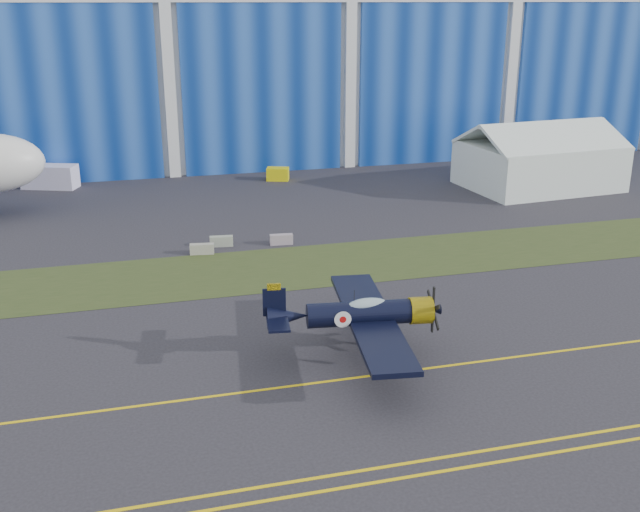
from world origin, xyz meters
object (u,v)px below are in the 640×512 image
object	(u,v)px
warbird	(360,314)
shipping_container	(50,177)
tent	(540,154)
tug	(278,174)

from	to	relation	value
warbird	shipping_container	size ratio (longest dim) A/B	2.59
tent	shipping_container	xyz separation A→B (m)	(-53.69, 13.92, -2.47)
warbird	shipping_container	xyz separation A→B (m)	(-20.85, 49.54, -1.48)
tent	shipping_container	distance (m)	55.52
tent	shipping_container	world-z (taller)	tent
warbird	tug	size ratio (longest dim) A/B	6.15
shipping_container	tug	bearing A→B (deg)	14.04
warbird	tug	xyz separation A→B (m)	(4.91, 46.64, -2.05)
warbird	tent	bearing A→B (deg)	54.82
shipping_container	tug	world-z (taller)	shipping_container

